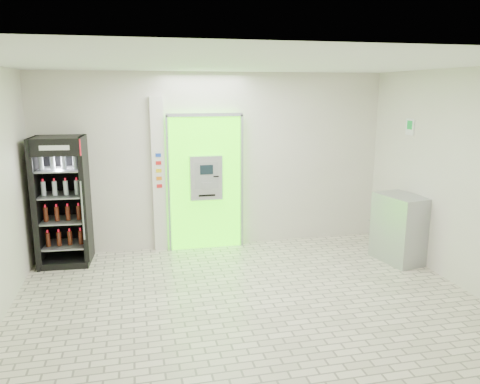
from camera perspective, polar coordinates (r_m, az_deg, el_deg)
name	(u,v)px	position (r m, az deg, el deg)	size (l,w,h in m)	color
ground	(251,306)	(6.16, 1.33, -13.67)	(6.00, 6.00, 0.00)	beige
room_shell	(252,163)	(5.60, 1.42, 3.50)	(6.00, 6.00, 6.00)	silver
atm_assembly	(205,181)	(8.02, -4.25, 1.30)	(1.30, 0.24, 2.33)	#3FFF07
pillar	(159,175)	(7.95, -9.87, 2.00)	(0.22, 0.11, 2.60)	silver
beverage_cooler	(63,204)	(7.81, -20.80, -1.32)	(0.80, 0.74, 2.01)	black
steel_cabinet	(400,228)	(7.91, 18.92, -4.21)	(0.69, 0.90, 1.08)	#9D9FA4
exit_sign	(410,127)	(8.07, 20.03, 7.48)	(0.02, 0.22, 0.26)	white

